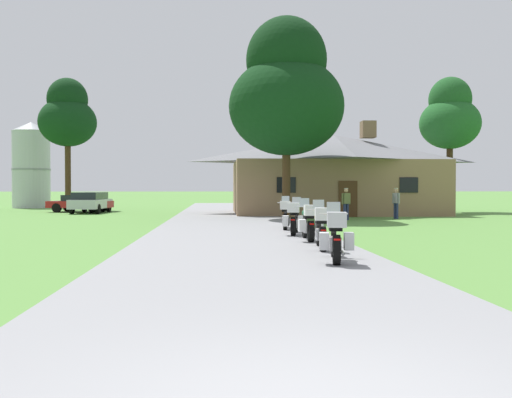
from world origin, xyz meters
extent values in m
plane|color=#56893D|center=(0.00, 20.00, 0.00)|extent=(500.00, 500.00, 0.00)
cube|color=gray|center=(0.00, 18.00, 0.03)|extent=(6.40, 80.00, 0.06)
cylinder|color=black|center=(2.07, 9.33, 0.38)|extent=(0.21, 0.65, 0.64)
cylinder|color=black|center=(1.84, 7.91, 0.38)|extent=(0.25, 0.66, 0.64)
cube|color=silver|center=(1.95, 8.60, 0.44)|extent=(0.34, 0.59, 0.30)
ellipsoid|color=gold|center=(1.99, 8.86, 0.89)|extent=(0.38, 0.56, 0.26)
cube|color=black|center=(1.92, 8.40, 0.80)|extent=(0.36, 0.56, 0.10)
cylinder|color=silver|center=(2.06, 9.29, 1.08)|extent=(0.66, 0.13, 0.03)
cylinder|color=silver|center=(2.07, 9.33, 0.74)|extent=(0.10, 0.24, 0.73)
cube|color=#B2BCC6|center=(2.08, 9.39, 1.22)|extent=(0.33, 0.16, 0.27)
sphere|color=silver|center=(2.06, 9.29, 0.94)|extent=(0.11, 0.11, 0.11)
cube|color=#B7B7BC|center=(1.84, 7.86, 1.02)|extent=(0.45, 0.42, 0.32)
cube|color=red|center=(1.81, 7.69, 0.60)|extent=(0.14, 0.05, 0.06)
cylinder|color=silver|center=(2.03, 8.20, 0.28)|extent=(0.15, 0.55, 0.07)
cube|color=#B7B7BC|center=(1.59, 8.00, 0.56)|extent=(0.26, 0.43, 0.36)
cube|color=#B7B7BC|center=(2.11, 7.92, 0.56)|extent=(0.26, 0.43, 0.36)
cylinder|color=black|center=(2.17, 11.93, 0.38)|extent=(0.17, 0.65, 0.64)
cylinder|color=black|center=(2.02, 10.50, 0.38)|extent=(0.22, 0.65, 0.64)
cube|color=silver|center=(2.09, 11.20, 0.44)|extent=(0.32, 0.58, 0.30)
ellipsoid|color=gold|center=(2.12, 11.46, 0.89)|extent=(0.35, 0.55, 0.26)
cube|color=black|center=(2.07, 11.00, 0.80)|extent=(0.33, 0.55, 0.10)
cylinder|color=silver|center=(2.16, 11.89, 1.08)|extent=(0.66, 0.10, 0.03)
cylinder|color=silver|center=(2.17, 11.93, 0.74)|extent=(0.08, 0.24, 0.73)
cube|color=#B2BCC6|center=(2.17, 11.99, 1.22)|extent=(0.33, 0.14, 0.27)
sphere|color=silver|center=(2.16, 11.89, 0.94)|extent=(0.11, 0.11, 0.11)
cube|color=silver|center=(2.02, 10.45, 1.02)|extent=(0.43, 0.40, 0.32)
cube|color=red|center=(2.00, 10.28, 0.60)|extent=(0.14, 0.04, 0.06)
cylinder|color=silver|center=(2.19, 10.80, 0.28)|extent=(0.13, 0.55, 0.07)
cylinder|color=black|center=(2.15, 14.46, 0.38)|extent=(0.12, 0.64, 0.64)
cylinder|color=black|center=(2.12, 13.02, 0.38)|extent=(0.17, 0.64, 0.64)
cube|color=silver|center=(2.14, 13.72, 0.44)|extent=(0.27, 0.56, 0.30)
ellipsoid|color=#195B33|center=(2.14, 13.98, 0.89)|extent=(0.31, 0.53, 0.26)
cube|color=black|center=(2.13, 13.52, 0.80)|extent=(0.29, 0.53, 0.10)
cylinder|color=silver|center=(2.15, 14.42, 1.08)|extent=(0.66, 0.04, 0.03)
cylinder|color=silver|center=(2.15, 14.46, 0.74)|extent=(0.06, 0.24, 0.73)
cube|color=#B2BCC6|center=(2.15, 14.52, 1.22)|extent=(0.32, 0.12, 0.27)
sphere|color=silver|center=(2.15, 14.42, 0.94)|extent=(0.11, 0.11, 0.11)
cube|color=silver|center=(2.12, 12.97, 1.02)|extent=(0.41, 0.37, 0.32)
cube|color=red|center=(2.12, 12.80, 0.60)|extent=(0.14, 0.03, 0.06)
cylinder|color=silver|center=(2.27, 13.34, 0.28)|extent=(0.08, 0.55, 0.07)
cube|color=silver|center=(1.86, 13.08, 0.56)|extent=(0.21, 0.40, 0.36)
cube|color=silver|center=(2.38, 13.07, 0.56)|extent=(0.21, 0.40, 0.36)
cylinder|color=black|center=(2.19, 16.71, 0.38)|extent=(0.24, 0.65, 0.64)
cylinder|color=black|center=(1.89, 15.30, 0.38)|extent=(0.28, 0.66, 0.64)
cube|color=silver|center=(2.03, 15.99, 0.44)|extent=(0.37, 0.60, 0.30)
ellipsoid|color=orange|center=(2.09, 16.24, 0.89)|extent=(0.40, 0.57, 0.26)
cube|color=black|center=(1.99, 15.79, 0.80)|extent=(0.38, 0.57, 0.10)
cylinder|color=silver|center=(2.18, 16.67, 1.08)|extent=(0.65, 0.17, 0.03)
cylinder|color=silver|center=(2.19, 16.71, 0.74)|extent=(0.11, 0.24, 0.73)
cube|color=#B2BCC6|center=(2.20, 16.77, 1.22)|extent=(0.34, 0.17, 0.27)
sphere|color=silver|center=(2.18, 16.67, 0.94)|extent=(0.11, 0.11, 0.11)
cube|color=silver|center=(1.88, 15.25, 1.02)|extent=(0.47, 0.43, 0.32)
cube|color=red|center=(1.85, 15.09, 0.60)|extent=(0.14, 0.06, 0.06)
cylinder|color=silver|center=(2.09, 15.59, 0.28)|extent=(0.18, 0.55, 0.07)
cube|color=silver|center=(1.65, 15.40, 0.56)|extent=(0.28, 0.43, 0.36)
cube|color=silver|center=(2.16, 15.30, 0.56)|extent=(0.28, 0.43, 0.36)
cylinder|color=black|center=(2.10, 19.42, 0.38)|extent=(0.19, 0.65, 0.64)
cylinder|color=black|center=(1.92, 17.99, 0.38)|extent=(0.23, 0.65, 0.64)
cube|color=silver|center=(2.01, 18.68, 0.44)|extent=(0.33, 0.59, 0.30)
ellipsoid|color=silver|center=(2.04, 18.94, 0.89)|extent=(0.36, 0.55, 0.26)
cube|color=black|center=(1.99, 18.48, 0.80)|extent=(0.34, 0.55, 0.10)
cylinder|color=silver|center=(2.10, 19.38, 1.08)|extent=(0.66, 0.11, 0.03)
cylinder|color=silver|center=(2.10, 19.42, 0.74)|extent=(0.09, 0.24, 0.73)
cube|color=#B2BCC6|center=(2.11, 19.48, 1.22)|extent=(0.33, 0.15, 0.27)
sphere|color=silver|center=(2.10, 19.38, 0.94)|extent=(0.11, 0.11, 0.11)
cube|color=silver|center=(1.92, 17.94, 1.02)|extent=(0.44, 0.41, 0.32)
cube|color=red|center=(1.90, 17.77, 0.60)|extent=(0.14, 0.05, 0.06)
cylinder|color=silver|center=(2.10, 18.29, 0.28)|extent=(0.14, 0.55, 0.07)
cube|color=#896B4C|center=(6.84, 33.13, 1.69)|extent=(12.86, 8.63, 3.39)
pyramid|color=slate|center=(6.84, 33.13, 4.28)|extent=(13.63, 9.15, 1.79)
cube|color=brown|center=(9.16, 33.13, 5.53)|extent=(0.90, 0.90, 1.10)
cube|color=#472D19|center=(6.84, 28.78, 1.05)|extent=(1.10, 0.08, 2.10)
cube|color=black|center=(3.24, 28.78, 1.86)|extent=(1.10, 0.06, 0.90)
cube|color=black|center=(10.44, 28.78, 1.86)|extent=(1.10, 0.06, 0.90)
cylinder|color=navy|center=(5.94, 25.56, 0.43)|extent=(0.14, 0.14, 0.86)
cylinder|color=navy|center=(6.10, 25.63, 0.43)|extent=(0.14, 0.14, 0.86)
cube|color=#5B6638|center=(6.02, 25.60, 1.14)|extent=(0.42, 0.35, 0.56)
cylinder|color=#5B6638|center=(5.81, 25.51, 1.12)|extent=(0.09, 0.09, 0.58)
cylinder|color=#5B6638|center=(6.23, 25.69, 1.12)|extent=(0.09, 0.09, 0.58)
sphere|color=tan|center=(6.02, 25.60, 1.56)|extent=(0.21, 0.21, 0.21)
cylinder|color=#B2AD99|center=(6.02, 25.60, 1.66)|extent=(0.22, 0.22, 0.05)
cylinder|color=navy|center=(9.05, 26.55, 0.43)|extent=(0.14, 0.14, 0.86)
cylinder|color=navy|center=(8.98, 26.72, 0.43)|extent=(0.14, 0.14, 0.86)
cube|color=gray|center=(9.02, 26.64, 1.14)|extent=(0.34, 0.42, 0.56)
cylinder|color=gray|center=(9.10, 26.42, 1.12)|extent=(0.09, 0.09, 0.58)
cylinder|color=gray|center=(8.93, 26.85, 1.12)|extent=(0.09, 0.09, 0.58)
sphere|color=tan|center=(9.02, 26.64, 1.56)|extent=(0.21, 0.21, 0.21)
cylinder|color=#B2AD99|center=(9.02, 26.64, 1.66)|extent=(0.22, 0.22, 0.05)
cylinder|color=#422D19|center=(2.98, 26.60, 2.18)|extent=(0.44, 0.44, 4.36)
ellipsoid|color=#0F3314|center=(2.98, 26.60, 6.06)|extent=(6.18, 6.18, 5.25)
ellipsoid|color=black|center=(2.98, 26.60, 8.53)|extent=(4.33, 4.33, 4.63)
cylinder|color=#422D19|center=(-12.09, 40.40, 2.74)|extent=(0.44, 0.44, 5.49)
ellipsoid|color=#0F3314|center=(-12.09, 40.40, 6.68)|extent=(4.32, 4.32, 3.67)
ellipsoid|color=black|center=(-12.09, 40.40, 8.41)|extent=(3.03, 3.03, 3.24)
cylinder|color=#422D19|center=(15.63, 35.45, 2.54)|extent=(0.44, 0.44, 5.07)
ellipsoid|color=#1E5623|center=(15.63, 35.45, 6.23)|extent=(4.22, 4.22, 3.59)
ellipsoid|color=#1B4E20|center=(15.63, 35.45, 7.92)|extent=(2.95, 2.95, 3.16)
cylinder|color=#B2B7BC|center=(-16.52, 45.79, 3.25)|extent=(3.08, 3.08, 6.51)
cone|color=#999EA3|center=(-16.52, 45.79, 6.89)|extent=(3.14, 3.14, 0.77)
cylinder|color=gray|center=(-16.52, 45.79, 3.25)|extent=(3.17, 3.17, 0.15)
cube|color=#ADAFB7|center=(-9.24, 35.20, 0.62)|extent=(2.09, 4.69, 0.60)
cube|color=black|center=(-9.25, 35.00, 1.16)|extent=(1.79, 3.30, 0.48)
cylinder|color=black|center=(-10.00, 36.67, 0.32)|extent=(0.25, 0.65, 0.64)
cylinder|color=black|center=(-8.31, 36.57, 0.32)|extent=(0.25, 0.65, 0.64)
cylinder|color=black|center=(-10.16, 33.82, 0.32)|extent=(0.25, 0.65, 0.64)
cylinder|color=black|center=(-8.47, 33.73, 0.32)|extent=(0.25, 0.65, 0.64)
cube|color=maroon|center=(-10.28, 36.56, 0.55)|extent=(4.47, 2.60, 0.46)
cube|color=black|center=(-10.37, 36.57, 0.99)|extent=(2.16, 1.95, 0.42)
cylinder|color=black|center=(-11.71, 35.97, 0.32)|extent=(0.67, 0.34, 0.64)
cylinder|color=black|center=(-11.40, 37.63, 0.32)|extent=(0.67, 0.34, 0.64)
cylinder|color=black|center=(-9.16, 35.48, 0.32)|extent=(0.67, 0.34, 0.64)
cylinder|color=black|center=(-8.84, 37.14, 0.32)|extent=(0.67, 0.34, 0.64)
camera|label=1|loc=(-0.65, -4.08, 1.69)|focal=40.30mm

